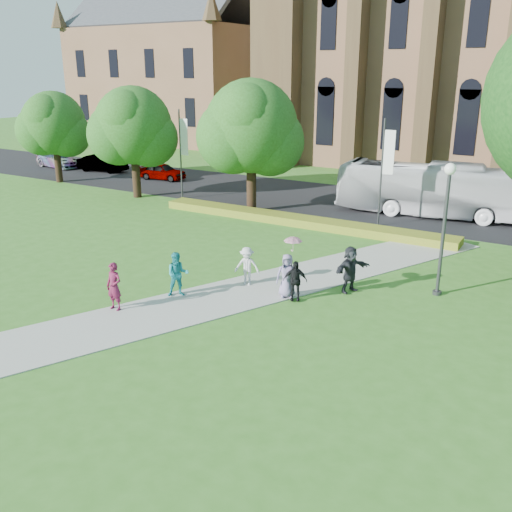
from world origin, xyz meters
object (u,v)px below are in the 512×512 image
Objects in this scene: streetlamp at (445,214)px; car_1 at (103,163)px; car_0 at (162,171)px; tour_coach at (434,190)px; pedestrian_0 at (114,286)px; car_2 at (58,159)px.

car_1 is at bearing 156.89° from streetlamp.
tour_coach is at bearing -97.71° from car_0.
pedestrian_0 is (-9.90, -7.70, -2.35)m from streetlamp.
car_2 is at bearing 86.28° from car_1.
car_1 reaches higher than car_2.
streetlamp is at bearing -123.69° from car_0.
tour_coach is 6.35× the size of pedestrian_0.
streetlamp reaches higher than car_2.
streetlamp is 12.76m from pedestrian_0.
car_1 is 5.14m from car_2.
streetlamp is at bearing -171.08° from tour_coach.
car_1 is at bearing 82.31° from car_0.
tour_coach is 33.61m from car_2.
tour_coach is at bearing 105.44° from streetlamp.
streetlamp is at bearing -121.27° from car_1.
car_0 is at bearing 151.96° from streetlamp.
tour_coach is at bearing -100.21° from car_1.
pedestrian_0 reaches higher than car_0.
car_1 is (-28.47, 1.02, -0.87)m from tour_coach.
car_2 is at bearing 82.42° from tour_coach.
streetlamp is 13.20m from tour_coach.
tour_coach is 2.33× the size of car_2.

